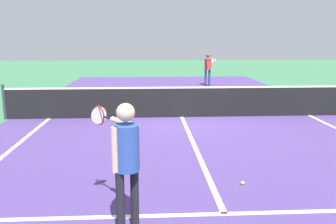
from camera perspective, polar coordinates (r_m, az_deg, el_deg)
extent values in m
plane|color=#38724C|center=(11.35, 2.19, -0.80)|extent=(60.00, 60.00, 0.00)
cube|color=#4C387A|center=(11.35, 2.19, -0.80)|extent=(10.62, 24.40, 0.00)
cube|color=white|center=(5.34, 8.92, -15.60)|extent=(8.22, 0.10, 0.01)
cube|color=white|center=(8.27, 4.28, -5.52)|extent=(0.10, 6.40, 0.01)
cylinder|color=#33383D|center=(12.01, -24.48, 1.45)|extent=(0.09, 0.09, 1.07)
cube|color=black|center=(11.26, 2.21, 1.46)|extent=(10.84, 0.02, 0.91)
cube|color=white|center=(11.19, 2.23, 3.88)|extent=(10.84, 0.03, 0.05)
cylinder|color=black|center=(4.67, -7.53, -14.15)|extent=(0.11, 0.11, 0.82)
cylinder|color=black|center=(4.78, -5.28, -13.45)|extent=(0.11, 0.11, 0.82)
cylinder|color=#2D4C99|center=(4.47, -6.59, -5.65)|extent=(0.32, 0.32, 0.58)
sphere|color=beige|center=(4.36, -6.73, -0.07)|extent=(0.23, 0.23, 0.23)
cylinder|color=beige|center=(4.37, -8.42, -5.95)|extent=(0.08, 0.08, 0.56)
cylinder|color=beige|center=(4.72, -6.93, -1.71)|extent=(0.41, 0.49, 0.08)
cylinder|color=black|center=(5.04, -9.46, -0.93)|extent=(0.16, 0.19, 0.03)
torus|color=red|center=(5.24, -10.87, -0.51)|extent=(0.19, 0.23, 0.28)
cylinder|color=silver|center=(5.24, -10.87, -0.51)|extent=(0.20, 0.16, 0.25)
cylinder|color=navy|center=(19.04, 6.55, 5.42)|extent=(0.11, 0.11, 0.83)
cylinder|color=navy|center=(18.94, 5.96, 5.40)|extent=(0.11, 0.11, 0.83)
cylinder|color=red|center=(18.93, 6.30, 7.55)|extent=(0.32, 0.32, 0.59)
sphere|color=brown|center=(18.90, 6.33, 8.90)|extent=(0.23, 0.23, 0.23)
cylinder|color=brown|center=(19.00, 6.76, 7.58)|extent=(0.08, 0.08, 0.57)
cylinder|color=brown|center=(18.58, 6.26, 8.23)|extent=(0.25, 0.56, 0.08)
cylinder|color=black|center=(18.23, 6.84, 8.15)|extent=(0.10, 0.22, 0.03)
torus|color=red|center=(18.02, 7.20, 8.10)|extent=(0.11, 0.27, 0.28)
cylinder|color=silver|center=(18.02, 7.20, 8.10)|extent=(0.24, 0.08, 0.25)
sphere|color=#CCE033|center=(9.88, -5.91, -2.53)|extent=(0.07, 0.07, 0.07)
sphere|color=#CCE033|center=(6.33, 11.71, -10.92)|extent=(0.07, 0.07, 0.07)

